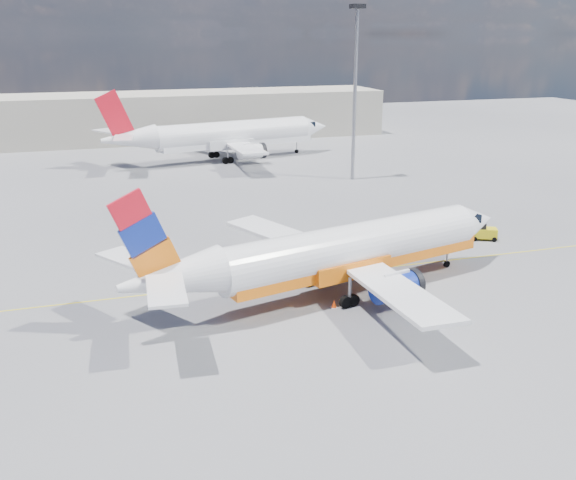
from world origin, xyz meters
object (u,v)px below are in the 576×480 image
object	(u,v)px
gse_tug	(483,232)
traffic_cone	(334,304)
main_jet	(341,251)
second_jet	(226,136)

from	to	relation	value
gse_tug	traffic_cone	size ratio (longest dim) A/B	4.24
gse_tug	traffic_cone	bearing A→B (deg)	-126.81
traffic_cone	main_jet	bearing A→B (deg)	58.65
second_jet	traffic_cone	distance (m)	55.30
gse_tug	traffic_cone	xyz separation A→B (m)	(-18.46, -10.23, -0.47)
gse_tug	second_jet	bearing A→B (deg)	131.55
main_jet	traffic_cone	distance (m)	3.93
second_jet	gse_tug	distance (m)	47.01
main_jet	gse_tug	xyz separation A→B (m)	(17.09, 7.98, -2.44)
gse_tug	traffic_cone	distance (m)	21.11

